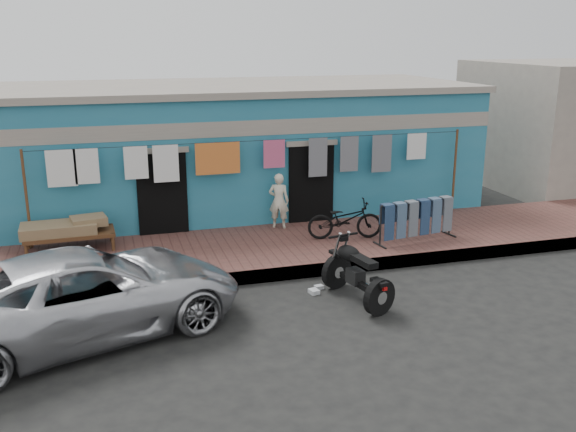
{
  "coord_description": "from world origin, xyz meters",
  "views": [
    {
      "loc": [
        -3.42,
        -9.65,
        4.59
      ],
      "look_at": [
        0.0,
        2.0,
        1.15
      ],
      "focal_mm": 40.0,
      "sensor_mm": 36.0,
      "label": 1
    }
  ],
  "objects_px": {
    "bicycle": "(345,215)",
    "charpoy": "(70,235)",
    "car": "(86,292)",
    "motorcycle": "(357,271)",
    "jeans_rack": "(416,220)",
    "seated_person": "(279,201)"
  },
  "relations": [
    {
      "from": "seated_person",
      "to": "bicycle",
      "type": "bearing_deg",
      "value": 158.84
    },
    {
      "from": "motorcycle",
      "to": "charpoy",
      "type": "relative_size",
      "value": 0.93
    },
    {
      "from": "car",
      "to": "motorcycle",
      "type": "relative_size",
      "value": 2.79
    },
    {
      "from": "seated_person",
      "to": "motorcycle",
      "type": "bearing_deg",
      "value": 119.38
    },
    {
      "from": "bicycle",
      "to": "jeans_rack",
      "type": "bearing_deg",
      "value": -100.97
    },
    {
      "from": "motorcycle",
      "to": "jeans_rack",
      "type": "height_order",
      "value": "jeans_rack"
    },
    {
      "from": "bicycle",
      "to": "charpoy",
      "type": "height_order",
      "value": "bicycle"
    },
    {
      "from": "bicycle",
      "to": "motorcycle",
      "type": "distance_m",
      "value": 2.88
    },
    {
      "from": "seated_person",
      "to": "charpoy",
      "type": "xyz_separation_m",
      "value": [
        -4.61,
        -0.32,
        -0.32
      ]
    },
    {
      "from": "charpoy",
      "to": "jeans_rack",
      "type": "distance_m",
      "value": 7.37
    },
    {
      "from": "bicycle",
      "to": "motorcycle",
      "type": "relative_size",
      "value": 0.9
    },
    {
      "from": "charpoy",
      "to": "car",
      "type": "bearing_deg",
      "value": -84.31
    },
    {
      "from": "car",
      "to": "bicycle",
      "type": "relative_size",
      "value": 3.09
    },
    {
      "from": "charpoy",
      "to": "jeans_rack",
      "type": "height_order",
      "value": "jeans_rack"
    },
    {
      "from": "car",
      "to": "seated_person",
      "type": "distance_m",
      "value": 5.83
    },
    {
      "from": "jeans_rack",
      "to": "bicycle",
      "type": "bearing_deg",
      "value": 158.33
    },
    {
      "from": "car",
      "to": "motorcycle",
      "type": "distance_m",
      "value": 4.59
    },
    {
      "from": "car",
      "to": "seated_person",
      "type": "xyz_separation_m",
      "value": [
        4.25,
        3.99,
        0.19
      ]
    },
    {
      "from": "bicycle",
      "to": "charpoy",
      "type": "xyz_separation_m",
      "value": [
        -5.78,
        0.88,
        -0.21
      ]
    },
    {
      "from": "motorcycle",
      "to": "bicycle",
      "type": "bearing_deg",
      "value": 61.78
    },
    {
      "from": "bicycle",
      "to": "jeans_rack",
      "type": "xyz_separation_m",
      "value": [
        1.44,
        -0.57,
        -0.06
      ]
    },
    {
      "from": "bicycle",
      "to": "motorcycle",
      "type": "bearing_deg",
      "value": 173.86
    }
  ]
}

